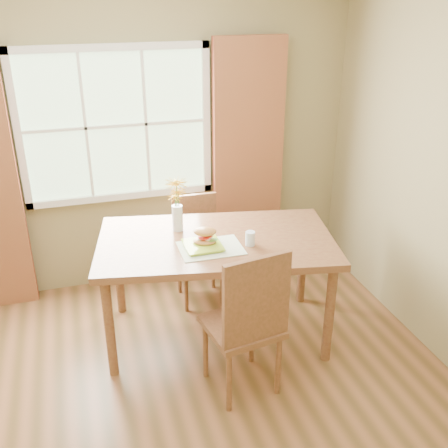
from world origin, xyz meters
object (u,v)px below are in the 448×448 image
chair_far (198,244)px  flower_vase (177,200)px  chair_near (249,320)px  water_glass (250,239)px  croissant_sandwich (205,236)px  dining_table (216,250)px

chair_far → flower_vase: flower_vase is taller
chair_near → water_glass: chair_near is taller
flower_vase → water_glass: bearing=-41.7°
chair_near → chair_far: 1.33m
chair_far → croissant_sandwich: bearing=-97.5°
chair_near → water_glass: 0.66m
dining_table → croissant_sandwich: bearing=-129.6°
chair_far → chair_near: bearing=-88.0°
croissant_sandwich → flower_vase: bearing=130.2°
chair_near → dining_table: bearing=81.8°
water_glass → chair_near: bearing=-109.5°
dining_table → chair_near: size_ratio=1.72×
chair_near → chair_far: chair_near is taller
dining_table → chair_far: size_ratio=2.03×
chair_near → flower_vase: (-0.26, 0.95, 0.50)m
chair_near → flower_vase: size_ratio=2.65×
chair_far → water_glass: size_ratio=8.87×
dining_table → chair_far: bearing=100.4°
croissant_sandwich → chair_far: bearing=99.4°
dining_table → chair_near: bearing=-78.1°
dining_table → chair_far: 0.66m
chair_far → dining_table: bearing=-88.7°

